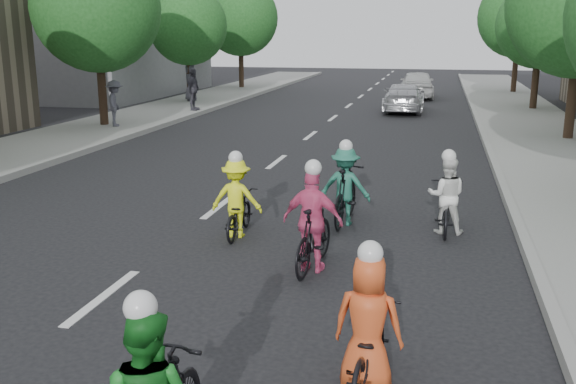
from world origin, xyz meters
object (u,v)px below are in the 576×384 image
(cyclist_4, at_px, (345,191))
(follow_car_lead, at_px, (404,98))
(cyclist_1, at_px, (313,230))
(cyclist_2, at_px, (237,205))
(cyclist_3, at_px, (446,203))
(follow_car_trail, at_px, (417,84))
(spectator_1, at_px, (193,89))
(spectator_0, at_px, (115,103))
(cyclist_5, at_px, (368,337))
(spectator_2, at_px, (190,82))

(cyclist_4, distance_m, follow_car_lead, 18.63)
(cyclist_1, bearing_deg, follow_car_lead, -83.69)
(cyclist_2, bearing_deg, cyclist_3, -165.34)
(follow_car_trail, xyz_separation_m, spectator_1, (-9.69, -9.72, 0.32))
(follow_car_trail, xyz_separation_m, spectator_0, (-10.68, -15.22, 0.24))
(cyclist_2, relative_size, follow_car_trail, 0.35)
(cyclist_5, xyz_separation_m, spectator_2, (-12.07, 25.52, 0.55))
(spectator_0, relative_size, spectator_1, 0.91)
(cyclist_4, bearing_deg, follow_car_lead, -86.56)
(cyclist_2, distance_m, spectator_2, 22.83)
(cyclist_1, bearing_deg, cyclist_5, 117.29)
(spectator_2, bearing_deg, cyclist_5, -160.73)
(cyclist_1, xyz_separation_m, spectator_0, (-10.18, 12.90, 0.36))
(follow_car_trail, relative_size, spectator_2, 2.39)
(cyclist_2, height_order, follow_car_lead, cyclist_2)
(cyclist_5, distance_m, spectator_1, 24.01)
(spectator_0, relative_size, spectator_2, 0.90)
(cyclist_4, relative_size, spectator_2, 1.00)
(spectator_1, bearing_deg, spectator_0, 172.65)
(cyclist_2, height_order, cyclist_4, cyclist_4)
(cyclist_1, distance_m, follow_car_lead, 21.24)
(cyclist_4, bearing_deg, cyclist_2, 37.74)
(cyclist_2, bearing_deg, spectator_1, -68.35)
(follow_car_lead, height_order, spectator_1, spectator_1)
(follow_car_trail, height_order, spectator_2, spectator_2)
(cyclist_1, distance_m, spectator_1, 20.57)
(cyclist_1, height_order, cyclist_5, cyclist_1)
(follow_car_lead, relative_size, spectator_1, 2.39)
(follow_car_lead, relative_size, spectator_0, 2.63)
(spectator_2, bearing_deg, follow_car_trail, -68.89)
(cyclist_3, height_order, cyclist_5, cyclist_5)
(cyclist_5, bearing_deg, cyclist_4, -74.31)
(cyclist_5, bearing_deg, cyclist_3, -92.87)
(cyclist_3, xyz_separation_m, spectator_2, (-12.88, 19.78, 0.55))
(cyclist_1, relative_size, cyclist_2, 1.12)
(cyclist_2, relative_size, spectator_2, 0.83)
(spectator_2, bearing_deg, cyclist_2, -162.32)
(cyclist_4, relative_size, follow_car_lead, 0.42)
(cyclist_5, bearing_deg, spectator_2, -59.54)
(spectator_2, bearing_deg, follow_car_lead, -101.45)
(follow_car_lead, xyz_separation_m, spectator_0, (-10.36, -8.35, 0.36))
(cyclist_4, bearing_deg, spectator_0, -41.33)
(follow_car_trail, bearing_deg, cyclist_3, 89.77)
(cyclist_3, height_order, cyclist_4, cyclist_4)
(cyclist_4, bearing_deg, follow_car_trail, -87.24)
(cyclist_4, xyz_separation_m, spectator_0, (-10.30, 10.28, 0.36))
(follow_car_lead, height_order, follow_car_trail, follow_car_trail)
(follow_car_lead, bearing_deg, spectator_2, -6.34)
(cyclist_5, distance_m, follow_car_trail, 31.36)
(cyclist_4, bearing_deg, cyclist_1, 90.95)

